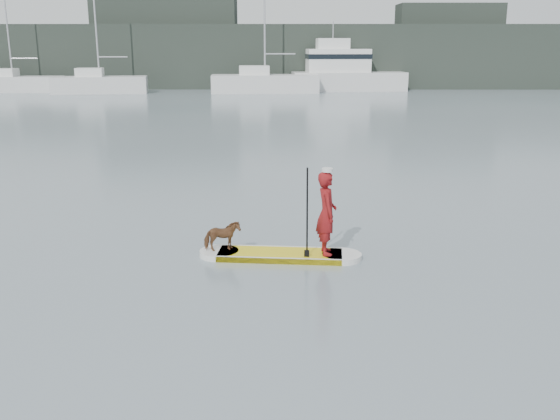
{
  "coord_description": "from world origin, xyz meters",
  "views": [
    {
      "loc": [
        1.63,
        -10.26,
        4.19
      ],
      "look_at": [
        1.57,
        1.71,
        1.0
      ],
      "focal_mm": 40.0,
      "sensor_mm": 36.0,
      "label": 1
    }
  ],
  "objects_px": {
    "sailboat_d": "(264,81)",
    "motor_yacht_a": "(344,72)",
    "paddler": "(327,213)",
    "dog": "(222,236)",
    "sailboat_b": "(12,82)",
    "paddleboard": "(280,255)",
    "sailboat_c": "(99,83)"
  },
  "relations": [
    {
      "from": "paddleboard",
      "to": "sailboat_d",
      "type": "xyz_separation_m",
      "value": [
        -1.61,
        44.26,
        0.93
      ]
    },
    {
      "from": "paddleboard",
      "to": "sailboat_b",
      "type": "xyz_separation_m",
      "value": [
        -24.33,
        45.12,
        0.82
      ]
    },
    {
      "from": "paddler",
      "to": "sailboat_c",
      "type": "xyz_separation_m",
      "value": [
        -17.0,
        43.69,
        -0.1
      ]
    },
    {
      "from": "sailboat_b",
      "to": "paddleboard",
      "type": "bearing_deg",
      "value": -64.42
    },
    {
      "from": "sailboat_b",
      "to": "sailboat_d",
      "type": "height_order",
      "value": "sailboat_d"
    },
    {
      "from": "sailboat_c",
      "to": "motor_yacht_a",
      "type": "relative_size",
      "value": 1.1
    },
    {
      "from": "sailboat_c",
      "to": "sailboat_d",
      "type": "xyz_separation_m",
      "value": [
        14.47,
        0.64,
        0.13
      ]
    },
    {
      "from": "paddleboard",
      "to": "sailboat_b",
      "type": "distance_m",
      "value": 51.27
    },
    {
      "from": "dog",
      "to": "motor_yacht_a",
      "type": "relative_size",
      "value": 0.07
    },
    {
      "from": "paddler",
      "to": "sailboat_c",
      "type": "relative_size",
      "value": 0.14
    },
    {
      "from": "sailboat_c",
      "to": "motor_yacht_a",
      "type": "distance_m",
      "value": 22.0
    },
    {
      "from": "sailboat_d",
      "to": "motor_yacht_a",
      "type": "relative_size",
      "value": 1.31
    },
    {
      "from": "sailboat_b",
      "to": "sailboat_d",
      "type": "xyz_separation_m",
      "value": [
        22.72,
        -0.87,
        0.12
      ]
    },
    {
      "from": "sailboat_b",
      "to": "sailboat_d",
      "type": "relative_size",
      "value": 0.91
    },
    {
      "from": "sailboat_b",
      "to": "motor_yacht_a",
      "type": "bearing_deg",
      "value": 0.31
    },
    {
      "from": "paddleboard",
      "to": "motor_yacht_a",
      "type": "relative_size",
      "value": 0.31
    },
    {
      "from": "sailboat_c",
      "to": "motor_yacht_a",
      "type": "bearing_deg",
      "value": -0.5
    },
    {
      "from": "paddler",
      "to": "sailboat_d",
      "type": "xyz_separation_m",
      "value": [
        -2.53,
        44.33,
        0.03
      ]
    },
    {
      "from": "paddler",
      "to": "dog",
      "type": "bearing_deg",
      "value": 79.95
    },
    {
      "from": "paddleboard",
      "to": "sailboat_c",
      "type": "relative_size",
      "value": 0.28
    },
    {
      "from": "paddler",
      "to": "sailboat_b",
      "type": "distance_m",
      "value": 51.78
    },
    {
      "from": "paddler",
      "to": "motor_yacht_a",
      "type": "relative_size",
      "value": 0.16
    },
    {
      "from": "paddler",
      "to": "dog",
      "type": "relative_size",
      "value": 2.33
    },
    {
      "from": "sailboat_c",
      "to": "paddler",
      "type": "bearing_deg",
      "value": -77.4
    },
    {
      "from": "dog",
      "to": "sailboat_b",
      "type": "distance_m",
      "value": 50.64
    },
    {
      "from": "sailboat_b",
      "to": "sailboat_c",
      "type": "distance_m",
      "value": 8.4
    },
    {
      "from": "dog",
      "to": "sailboat_d",
      "type": "xyz_separation_m",
      "value": [
        -0.43,
        44.16,
        0.57
      ]
    },
    {
      "from": "sailboat_b",
      "to": "sailboat_c",
      "type": "bearing_deg",
      "value": -13.12
    },
    {
      "from": "sailboat_d",
      "to": "motor_yacht_a",
      "type": "xyz_separation_m",
      "value": [
        7.29,
        2.48,
        0.75
      ]
    },
    {
      "from": "paddler",
      "to": "sailboat_d",
      "type": "relative_size",
      "value": 0.12
    },
    {
      "from": "dog",
      "to": "sailboat_b",
      "type": "relative_size",
      "value": 0.06
    },
    {
      "from": "dog",
      "to": "sailboat_b",
      "type": "height_order",
      "value": "sailboat_b"
    }
  ]
}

